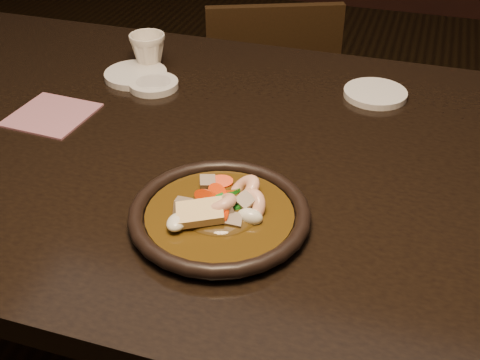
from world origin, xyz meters
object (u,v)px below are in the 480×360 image
(chair, at_px, (267,111))
(tea_cup, at_px, (148,49))
(plate, at_px, (220,215))
(table, at_px, (166,171))

(chair, height_order, tea_cup, tea_cup)
(plate, height_order, tea_cup, tea_cup)
(chair, height_order, plate, chair)
(chair, relative_size, plate, 3.04)
(chair, distance_m, plate, 0.99)
(chair, relative_size, tea_cup, 10.28)
(table, distance_m, plate, 0.28)
(table, bearing_deg, chair, 89.97)
(table, xyz_separation_m, plate, (0.18, -0.20, 0.09))
(plate, bearing_deg, table, 131.44)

